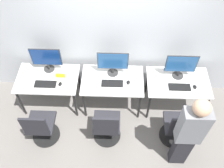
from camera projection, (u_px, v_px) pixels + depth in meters
The scene contains 19 objects.
ground_plane at pixel (112, 118), 4.67m from camera, with size 20.00×20.00×0.00m, color slate.
wall_back at pixel (113, 31), 4.08m from camera, with size 12.00×0.05×2.80m.
desk_left at pixel (48, 81), 4.42m from camera, with size 1.08×0.69×0.72m.
monitor_left at pixel (46, 59), 4.27m from camera, with size 0.53×0.19×0.49m.
keyboard_left at pixel (45, 84), 4.26m from camera, with size 0.37×0.15×0.02m.
mouse_left at pixel (60, 84), 4.25m from camera, with size 0.06×0.09×0.03m.
office_chair_left at pixel (41, 128), 4.13m from camera, with size 0.48×0.48×0.92m.
desk_center at pixel (112, 83), 4.39m from camera, with size 1.08×0.69×0.72m.
monitor_center at pixel (113, 62), 4.21m from camera, with size 0.53×0.19×0.49m.
keyboard_center at pixel (112, 83), 4.27m from camera, with size 0.37×0.15×0.02m.
mouse_center at pixel (128, 82), 4.27m from camera, with size 0.06×0.09×0.03m.
office_chair_center at pixel (107, 127), 4.13m from camera, with size 0.48×0.48×0.92m.
desk_right at pixel (178, 85), 4.36m from camera, with size 1.08×0.69×0.72m.
monitor_right at pixel (181, 65), 4.17m from camera, with size 0.53×0.19×0.49m.
keyboard_right at pixel (180, 87), 4.22m from camera, with size 0.37×0.15×0.02m.
mouse_right at pixel (195, 87), 4.21m from camera, with size 0.06×0.09×0.03m.
office_chair_right at pixel (177, 128), 4.12m from camera, with size 0.48×0.48×0.92m.
person_right at pixel (189, 133), 3.46m from camera, with size 0.36×0.22×1.69m.
placard_left at pixel (61, 76), 4.34m from camera, with size 0.16×0.03×0.08m.
Camera 1 is at (0.09, -2.38, 4.07)m, focal length 40.00 mm.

